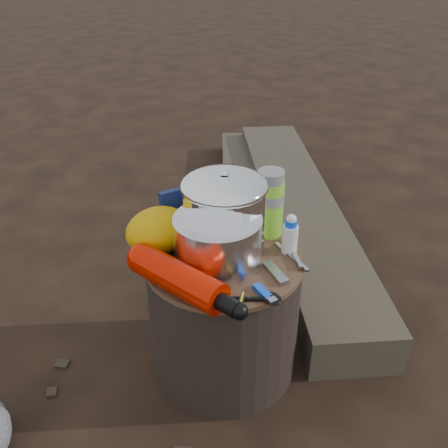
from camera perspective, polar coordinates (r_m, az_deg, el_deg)
ground at (r=1.57m, az=0.00°, el=-15.18°), size 60.00×60.00×0.00m
stump at (r=1.44m, az=0.00°, el=-9.98°), size 0.41×0.41×0.38m
log_main at (r=2.16m, az=8.27°, el=1.26°), size 1.06×1.59×0.14m
log_small at (r=2.40m, az=2.41°, el=4.24°), size 0.80×1.06×0.09m
foil_windscreen at (r=1.26m, az=-0.71°, el=-1.97°), size 0.22×0.22×0.13m
camping_pot at (r=1.31m, az=0.02°, el=1.41°), size 0.22×0.22×0.22m
fuel_bottle at (r=1.19m, az=-5.07°, el=-6.08°), size 0.17×0.33×0.08m
thermos at (r=1.38m, az=5.13°, el=2.30°), size 0.07×0.07×0.19m
travel_mug at (r=1.44m, az=1.03°, el=2.00°), size 0.08×0.08×0.11m
stuff_sack at (r=1.33m, az=-7.32°, el=-0.72°), size 0.17×0.14×0.12m
food_pouch at (r=1.40m, az=-4.93°, el=1.39°), size 0.11×0.03×0.13m
lighter at (r=1.20m, az=4.37°, el=-7.58°), size 0.03×0.08×0.01m
multitool at (r=1.26m, az=5.78°, el=-5.47°), size 0.04×0.09×0.01m
pot_grabber at (r=1.33m, az=7.52°, el=-3.49°), size 0.07×0.15×0.01m
spork at (r=1.18m, az=1.70°, el=-8.29°), size 0.15×0.12×0.01m
squeeze_bottle at (r=1.33m, az=7.39°, el=-1.27°), size 0.04×0.04×0.10m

